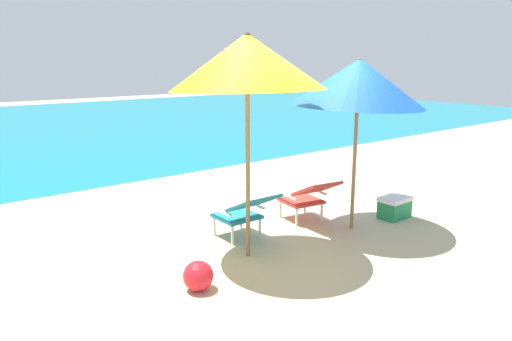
{
  "coord_description": "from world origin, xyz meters",
  "views": [
    {
      "loc": [
        -4.03,
        -4.77,
        2.29
      ],
      "look_at": [
        0.0,
        0.35,
        0.75
      ],
      "focal_mm": 33.12,
      "sensor_mm": 36.0,
      "label": 1
    }
  ],
  "objects_px": {
    "beach_umbrella_left": "(247,62)",
    "beach_umbrella_right": "(358,83)",
    "lounge_chair_right": "(308,195)",
    "beach_ball": "(198,276)",
    "cooler_box": "(395,207)",
    "lounge_chair_left": "(245,210)"
  },
  "relations": [
    {
      "from": "lounge_chair_right",
      "to": "beach_umbrella_left",
      "type": "height_order",
      "value": "beach_umbrella_left"
    },
    {
      "from": "beach_umbrella_right",
      "to": "cooler_box",
      "type": "distance_m",
      "value": 2.02
    },
    {
      "from": "lounge_chair_right",
      "to": "beach_ball",
      "type": "relative_size",
      "value": 3.05
    },
    {
      "from": "lounge_chair_left",
      "to": "cooler_box",
      "type": "distance_m",
      "value": 2.38
    },
    {
      "from": "lounge_chair_left",
      "to": "beach_ball",
      "type": "xyz_separation_m",
      "value": [
        -1.19,
        -0.8,
        -0.25
      ]
    },
    {
      "from": "lounge_chair_left",
      "to": "beach_umbrella_right",
      "type": "xyz_separation_m",
      "value": [
        1.43,
        -0.56,
        1.59
      ]
    },
    {
      "from": "beach_umbrella_left",
      "to": "beach_umbrella_right",
      "type": "xyz_separation_m",
      "value": [
        1.7,
        -0.14,
        -0.26
      ]
    },
    {
      "from": "lounge_chair_left",
      "to": "cooler_box",
      "type": "bearing_deg",
      "value": -16.21
    },
    {
      "from": "beach_umbrella_left",
      "to": "beach_umbrella_right",
      "type": "distance_m",
      "value": 1.72
    },
    {
      "from": "lounge_chair_left",
      "to": "beach_umbrella_left",
      "type": "relative_size",
      "value": 0.34
    },
    {
      "from": "beach_umbrella_right",
      "to": "cooler_box",
      "type": "xyz_separation_m",
      "value": [
        0.84,
        -0.1,
        -1.83
      ]
    },
    {
      "from": "lounge_chair_right",
      "to": "beach_ball",
      "type": "height_order",
      "value": "lounge_chair_right"
    },
    {
      "from": "lounge_chair_right",
      "to": "cooler_box",
      "type": "xyz_separation_m",
      "value": [
        1.15,
        -0.65,
        -0.24
      ]
    },
    {
      "from": "lounge_chair_right",
      "to": "beach_umbrella_right",
      "type": "bearing_deg",
      "value": -60.95
    },
    {
      "from": "lounge_chair_right",
      "to": "beach_ball",
      "type": "bearing_deg",
      "value": -161.22
    },
    {
      "from": "beach_umbrella_right",
      "to": "beach_ball",
      "type": "distance_m",
      "value": 3.21
    },
    {
      "from": "lounge_chair_left",
      "to": "beach_umbrella_right",
      "type": "bearing_deg",
      "value": -21.54
    },
    {
      "from": "beach_umbrella_right",
      "to": "cooler_box",
      "type": "relative_size",
      "value": 5.18
    },
    {
      "from": "lounge_chair_left",
      "to": "beach_umbrella_left",
      "type": "distance_m",
      "value": 1.92
    },
    {
      "from": "lounge_chair_right",
      "to": "cooler_box",
      "type": "distance_m",
      "value": 1.34
    },
    {
      "from": "beach_umbrella_left",
      "to": "lounge_chair_left",
      "type": "bearing_deg",
      "value": 57.65
    },
    {
      "from": "lounge_chair_left",
      "to": "beach_ball",
      "type": "height_order",
      "value": "lounge_chair_left"
    }
  ]
}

